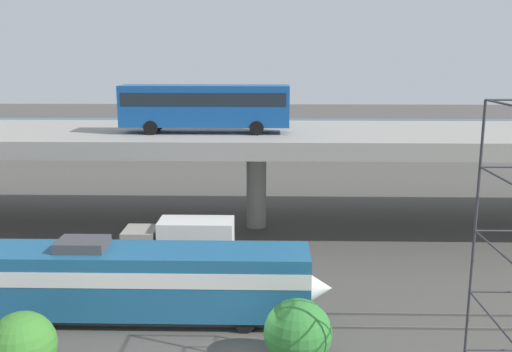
# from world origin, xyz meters

# --- Properties ---
(rail_strip_near) EXTENTS (110.00, 0.12, 0.12)m
(rail_strip_near) POSITION_xyz_m (0.00, 3.24, 0.06)
(rail_strip_near) COLOR #59544C
(rail_strip_near) RESTS_ON ground_plane
(rail_strip_far) EXTENTS (110.00, 0.12, 0.12)m
(rail_strip_far) POSITION_xyz_m (0.00, 4.76, 0.06)
(rail_strip_far) COLOR #59544C
(rail_strip_far) RESTS_ON ground_plane
(train_locomotive) EXTENTS (17.80, 3.04, 4.18)m
(train_locomotive) POSITION_xyz_m (-4.50, 4.00, 2.19)
(train_locomotive) COLOR #1E5984
(train_locomotive) RESTS_ON ground_plane
(highway_overpass) EXTENTS (96.00, 12.56, 7.52)m
(highway_overpass) POSITION_xyz_m (0.00, 20.00, 6.80)
(highway_overpass) COLOR gray
(highway_overpass) RESTS_ON ground_plane
(transit_bus_on_overpass) EXTENTS (12.00, 2.68, 3.40)m
(transit_bus_on_overpass) POSITION_xyz_m (-3.62, 18.41, 9.58)
(transit_bus_on_overpass) COLOR #14478C
(transit_bus_on_overpass) RESTS_ON highway_overpass
(service_truck_east) EXTENTS (6.80, 2.46, 3.04)m
(service_truck_east) POSITION_xyz_m (-4.42, 11.35, 1.64)
(service_truck_east) COLOR #9E998C
(service_truck_east) RESTS_ON ground_plane
(pier_parking_lot) EXTENTS (60.06, 11.69, 1.47)m
(pier_parking_lot) POSITION_xyz_m (0.00, 55.00, 0.74)
(pier_parking_lot) COLOR gray
(pier_parking_lot) RESTS_ON ground_plane
(parked_car_0) EXTENTS (4.18, 1.88, 1.50)m
(parked_car_0) POSITION_xyz_m (15.10, 55.43, 2.25)
(parked_car_0) COLOR #9E998C
(parked_car_0) RESTS_ON pier_parking_lot
(parked_car_1) EXTENTS (4.43, 1.82, 1.50)m
(parked_car_1) POSITION_xyz_m (-13.49, 55.87, 2.25)
(parked_car_1) COLOR #515459
(parked_car_1) RESTS_ON pier_parking_lot
(parked_car_2) EXTENTS (4.28, 1.93, 1.50)m
(parked_car_2) POSITION_xyz_m (-25.50, 53.39, 2.25)
(parked_car_2) COLOR #0C4C26
(parked_car_2) RESTS_ON pier_parking_lot
(parked_car_3) EXTENTS (4.32, 1.97, 1.50)m
(parked_car_3) POSITION_xyz_m (2.67, 55.25, 2.25)
(parked_car_3) COLOR #9E998C
(parked_car_3) RESTS_ON pier_parking_lot
(harbor_water) EXTENTS (140.00, 36.00, 0.01)m
(harbor_water) POSITION_xyz_m (0.00, 78.00, 0.00)
(harbor_water) COLOR navy
(harbor_water) RESTS_ON ground_plane
(shrub_left) EXTENTS (2.81, 2.81, 2.81)m
(shrub_left) POSITION_xyz_m (-9.10, -1.38, 1.40)
(shrub_left) COLOR #3D822E
(shrub_left) RESTS_ON ground_plane
(shrub_right) EXTENTS (2.93, 2.93, 2.93)m
(shrub_right) POSITION_xyz_m (2.24, -0.14, 1.46)
(shrub_right) COLOR #317D33
(shrub_right) RESTS_ON ground_plane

